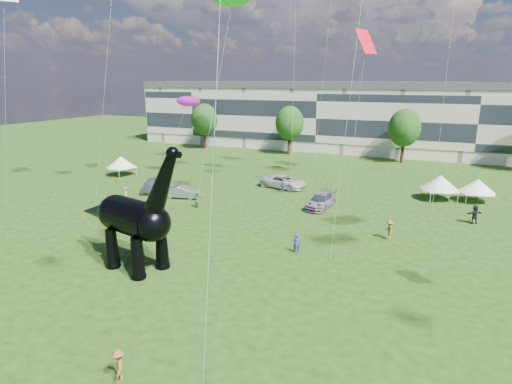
% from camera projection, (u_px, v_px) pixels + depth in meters
% --- Properties ---
extents(ground, '(220.00, 220.00, 0.00)m').
position_uv_depth(ground, '(189.00, 292.00, 27.95)').
color(ground, '#16330C').
rests_on(ground, ground).
extents(terrace_row, '(78.00, 11.00, 12.00)m').
position_uv_depth(terrace_row, '(324.00, 119.00, 84.36)').
color(terrace_row, beige).
rests_on(terrace_row, ground).
extents(tree_far_left, '(5.20, 5.20, 9.44)m').
position_uv_depth(tree_far_left, '(204.00, 117.00, 84.96)').
color(tree_far_left, '#382314').
rests_on(tree_far_left, ground).
extents(tree_mid_left, '(5.20, 5.20, 9.44)m').
position_uv_depth(tree_mid_left, '(290.00, 120.00, 77.90)').
color(tree_mid_left, '#382314').
rests_on(tree_mid_left, ground).
extents(tree_mid_right, '(5.20, 5.20, 9.44)m').
position_uv_depth(tree_mid_right, '(405.00, 125.00, 70.05)').
color(tree_mid_right, '#382314').
rests_on(tree_mid_right, ground).
extents(dinosaur_sculpture, '(11.99, 4.66, 9.79)m').
position_uv_depth(dinosaur_sculpture, '(130.00, 219.00, 31.02)').
color(dinosaur_sculpture, black).
rests_on(dinosaur_sculpture, ground).
extents(car_silver, '(3.57, 5.21, 1.65)m').
position_uv_depth(car_silver, '(152.00, 185.00, 53.08)').
color(car_silver, '#A7A7AB').
rests_on(car_silver, ground).
extents(car_grey, '(4.49, 2.43, 1.40)m').
position_uv_depth(car_grey, '(182.00, 192.00, 50.04)').
color(car_grey, gray).
rests_on(car_grey, ground).
extents(car_white, '(6.44, 3.87, 1.67)m').
position_uv_depth(car_white, '(284.00, 182.00, 54.62)').
color(car_white, silver).
rests_on(car_white, ground).
extents(car_dark, '(2.52, 5.40, 1.52)m').
position_uv_depth(car_dark, '(321.00, 201.00, 46.21)').
color(car_dark, '#595960').
rests_on(car_dark, ground).
extents(gazebo_near, '(5.41, 5.41, 2.89)m').
position_uv_depth(gazebo_near, '(440.00, 183.00, 49.00)').
color(gazebo_near, silver).
rests_on(gazebo_near, ground).
extents(gazebo_far, '(4.50, 4.50, 2.64)m').
position_uv_depth(gazebo_far, '(478.00, 186.00, 48.17)').
color(gazebo_far, white).
rests_on(gazebo_far, ground).
extents(gazebo_left, '(4.85, 4.85, 2.79)m').
position_uv_depth(gazebo_left, '(121.00, 162.00, 61.61)').
color(gazebo_left, white).
rests_on(gazebo_left, ground).
extents(visitors, '(37.52, 42.05, 1.87)m').
position_uv_depth(visitors, '(306.00, 219.00, 39.85)').
color(visitors, '#396390').
rests_on(visitors, ground).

